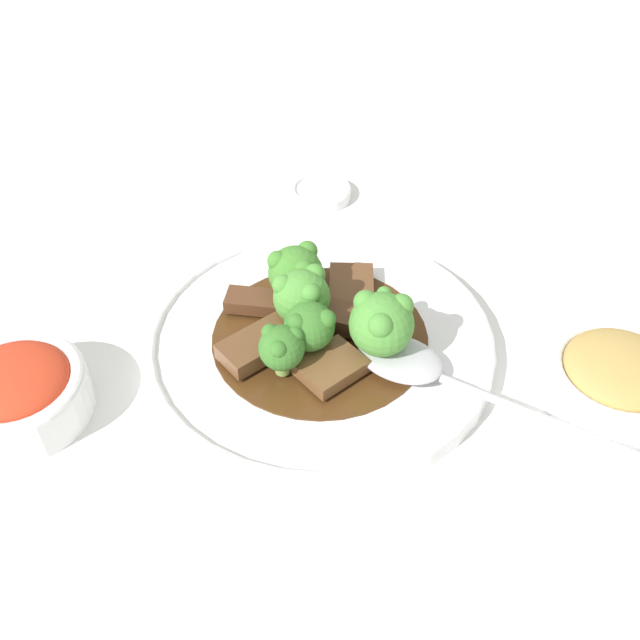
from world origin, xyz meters
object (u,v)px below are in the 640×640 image
at_px(sauce_dish, 321,192).
at_px(side_bowl_appetizer, 618,379).
at_px(broccoli_floret_3, 388,313).
at_px(beef_strip_1, 351,288).
at_px(beef_strip_0, 356,321).
at_px(broccoli_floret_5, 295,272).
at_px(broccoli_floret_1, 382,323).
at_px(broccoli_floret_2, 302,296).
at_px(beef_strip_4, 262,343).
at_px(beef_strip_3, 260,302).
at_px(serving_spoon, 420,367).
at_px(broccoli_floret_0, 309,325).
at_px(main_plate, 320,341).
at_px(side_bowl_kimchi, 18,391).
at_px(beef_strip_2, 330,367).
at_px(broccoli_floret_4, 282,347).

bearing_deg(sauce_dish, side_bowl_appetizer, -151.96).
relative_size(broccoli_floret_3, side_bowl_appetizer, 0.38).
height_order(beef_strip_1, sauce_dish, beef_strip_1).
xyz_separation_m(beef_strip_0, broccoli_floret_5, (0.04, 0.04, 0.02)).
bearing_deg(broccoli_floret_5, beef_strip_0, -136.39).
height_order(beef_strip_0, broccoli_floret_5, broccoli_floret_5).
relative_size(broccoli_floret_1, broccoli_floret_2, 1.12).
bearing_deg(beef_strip_4, beef_strip_1, -56.87).
distance_m(beef_strip_3, serving_spoon, 0.15).
relative_size(beef_strip_0, broccoli_floret_0, 1.26).
distance_m(main_plate, broccoli_floret_0, 0.04).
distance_m(side_bowl_appetizer, sauce_dish, 0.37).
bearing_deg(sauce_dish, main_plate, 168.88).
xyz_separation_m(beef_strip_0, side_bowl_kimchi, (-0.02, 0.27, -0.00)).
distance_m(beef_strip_3, broccoli_floret_2, 0.05).
relative_size(beef_strip_4, broccoli_floret_5, 1.47).
xyz_separation_m(beef_strip_4, serving_spoon, (-0.05, -0.12, -0.00)).
distance_m(beef_strip_0, side_bowl_kimchi, 0.27).
height_order(broccoli_floret_1, side_bowl_kimchi, broccoli_floret_1).
xyz_separation_m(beef_strip_4, sauce_dish, (0.24, -0.09, -0.02)).
distance_m(main_plate, beef_strip_1, 0.06).
height_order(main_plate, beef_strip_0, beef_strip_0).
height_order(broccoli_floret_0, serving_spoon, broccoli_floret_0).
relative_size(beef_strip_0, broccoli_floret_1, 0.99).
bearing_deg(side_bowl_kimchi, broccoli_floret_1, -92.46).
bearing_deg(beef_strip_2, broccoli_floret_2, 11.81).
height_order(beef_strip_3, broccoli_floret_5, broccoli_floret_5).
relative_size(beef_strip_2, beef_strip_3, 0.99).
distance_m(broccoli_floret_3, broccoli_floret_5, 0.09).
bearing_deg(broccoli_floret_1, beef_strip_3, 48.10).
distance_m(beef_strip_2, broccoli_floret_2, 0.06).
relative_size(beef_strip_3, side_bowl_kimchi, 0.59).
height_order(main_plate, beef_strip_2, beef_strip_2).
bearing_deg(side_bowl_appetizer, sauce_dish, 28.04).
bearing_deg(main_plate, broccoli_floret_0, 147.54).
xyz_separation_m(beef_strip_0, serving_spoon, (-0.06, -0.04, -0.00)).
bearing_deg(broccoli_floret_4, beef_strip_0, -60.72).
xyz_separation_m(broccoli_floret_0, broccoli_floret_3, (0.00, -0.07, -0.00)).
xyz_separation_m(beef_strip_2, serving_spoon, (-0.01, -0.07, 0.00)).
distance_m(beef_strip_1, broccoli_floret_2, 0.07).
xyz_separation_m(broccoli_floret_0, broccoli_floret_2, (0.03, 0.00, 0.00)).
xyz_separation_m(beef_strip_3, broccoli_floret_3, (-0.06, -0.10, 0.02)).
height_order(beef_strip_0, broccoli_floret_2, broccoli_floret_2).
height_order(beef_strip_0, beef_strip_4, beef_strip_0).
height_order(serving_spoon, side_bowl_kimchi, side_bowl_kimchi).
distance_m(beef_strip_3, beef_strip_4, 0.05).
relative_size(beef_strip_1, beef_strip_4, 0.85).
height_order(beef_strip_4, broccoli_floret_1, broccoli_floret_1).
bearing_deg(broccoli_floret_0, beef_strip_1, -36.75).
bearing_deg(beef_strip_1, side_bowl_kimchi, 104.42).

